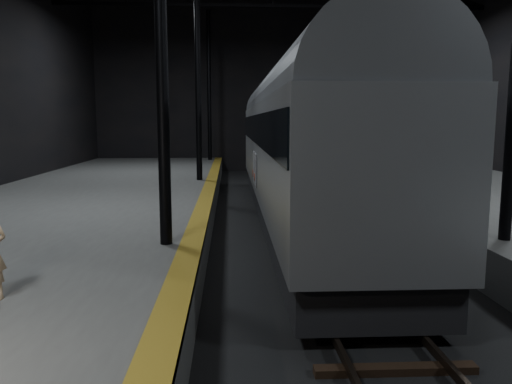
{
  "coord_description": "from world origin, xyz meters",
  "views": [
    {
      "loc": [
        -2.39,
        -14.73,
        3.66
      ],
      "look_at": [
        -1.79,
        -3.1,
        2.0
      ],
      "focal_mm": 35.0,
      "sensor_mm": 36.0,
      "label": 1
    }
  ],
  "objects": [
    {
      "name": "ground",
      "position": [
        0.0,
        0.0,
        0.0
      ],
      "size": [
        44.0,
        44.0,
        0.0
      ],
      "primitive_type": "plane",
      "color": "black",
      "rests_on": "ground"
    },
    {
      "name": "platform_left",
      "position": [
        -7.5,
        0.0,
        0.5
      ],
      "size": [
        9.0,
        43.8,
        1.0
      ],
      "primitive_type": "cube",
      "color": "#50504D",
      "rests_on": "ground"
    },
    {
      "name": "tactile_strip",
      "position": [
        -3.25,
        0.0,
        1.0
      ],
      "size": [
        0.5,
        43.8,
        0.01
      ],
      "primitive_type": "cube",
      "color": "olive",
      "rests_on": "platform_left"
    },
    {
      "name": "track",
      "position": [
        0.0,
        0.0,
        0.07
      ],
      "size": [
        2.4,
        43.0,
        0.24
      ],
      "color": "#3F3328",
      "rests_on": "ground"
    },
    {
      "name": "train",
      "position": [
        -0.0,
        2.92,
        3.11
      ],
      "size": [
        3.12,
        20.89,
        5.58
      ],
      "color": "#A9ACB1",
      "rests_on": "ground"
    }
  ]
}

